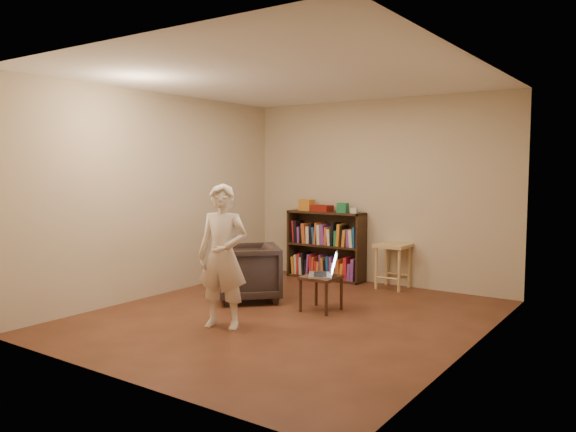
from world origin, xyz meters
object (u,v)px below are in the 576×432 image
Objects in this scene: side_table at (321,282)px; laptop at (326,271)px; armchair at (248,272)px; bookshelf at (326,249)px; person at (223,256)px; stool at (393,253)px.

side_table is 0.83× the size of laptop.
armchair is 1.90× the size of side_table.
person is at bearing -81.23° from bookshelf.
person is (-0.48, -1.15, 0.40)m from side_table.
bookshelf is 1.73m from armchair.
laptop is at bearing 51.44° from armchair.
side_table is (-0.18, -1.58, -0.16)m from stool.
laptop is (0.04, 0.03, 0.13)m from side_table.
stool is 1.56m from laptop.
person is (0.43, -2.80, 0.30)m from bookshelf.
stool is at bearing -3.35° from bookshelf.
bookshelf is 2.44× the size of laptop.
stool reaches higher than side_table.
armchair is 1.26m from person.
laptop reaches higher than stool.
armchair is 1.02m from side_table.
bookshelf reaches higher than armchair.
side_table is 0.14m from laptop.
stool is 1.60m from side_table.
armchair is 1.57× the size of laptop.
laptop is (0.96, -1.62, 0.03)m from bookshelf.
bookshelf reaches higher than side_table.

